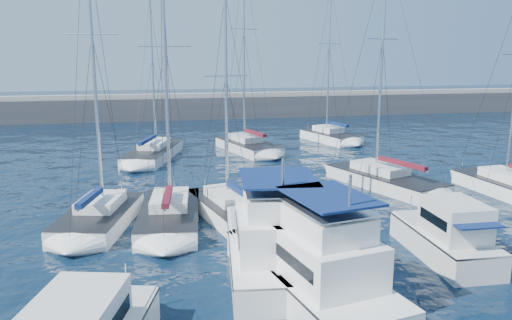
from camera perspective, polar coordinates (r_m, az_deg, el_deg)
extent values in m
plane|color=black|center=(22.92, 7.13, -11.29)|extent=(220.00, 220.00, 0.00)
cube|color=#424244|center=(72.65, -6.17, 5.68)|extent=(160.00, 6.00, 4.00)
cube|color=gray|center=(72.44, -6.21, 7.41)|extent=(160.00, 1.20, 0.50)
cube|color=black|center=(14.81, -19.65, -16.81)|extent=(2.62, 2.70, 0.45)
cube|color=white|center=(22.22, 2.01, -10.85)|extent=(4.94, 9.74, 1.60)
cube|color=#262628|center=(21.94, 2.03, -9.05)|extent=(5.01, 9.75, 0.08)
cube|color=white|center=(20.58, 2.42, -7.98)|extent=(3.76, 4.69, 1.60)
cube|color=black|center=(20.55, 2.42, -7.77)|extent=(3.72, 3.84, 0.45)
cube|color=white|center=(19.99, 2.52, -4.81)|extent=(2.95, 3.33, 0.90)
cube|color=#0D204F|center=(19.73, 2.55, -2.03)|extent=(3.33, 3.79, 0.08)
cube|color=white|center=(19.87, 5.92, -13.82)|extent=(4.97, 9.71, 1.60)
cube|color=#262628|center=(19.55, 5.97, -11.84)|extent=(5.04, 9.72, 0.08)
cube|color=white|center=(18.32, 7.75, -10.70)|extent=(3.54, 4.74, 1.60)
cube|color=black|center=(18.29, 7.76, -10.47)|extent=(3.43, 3.91, 0.45)
cube|color=white|center=(17.71, 8.20, -7.19)|extent=(2.75, 3.37, 0.90)
cube|color=#0D204F|center=(17.41, 8.30, -4.08)|extent=(3.10, 3.85, 0.08)
cube|color=silver|center=(24.57, 20.61, -9.36)|extent=(2.66, 6.16, 1.60)
cube|color=#262628|center=(24.31, 20.74, -7.71)|extent=(2.71, 6.16, 0.08)
cube|color=silver|center=(23.45, 21.80, -6.33)|extent=(2.17, 2.89, 1.60)
cube|color=black|center=(23.42, 21.81, -6.14)|extent=(2.19, 2.33, 0.45)
cube|color=#0D204F|center=(22.47, 23.31, -6.44)|extent=(2.01, 1.93, 0.07)
cube|color=white|center=(28.01, -17.45, -6.70)|extent=(4.54, 7.45, 1.30)
cube|color=#262628|center=(27.82, -17.54, -5.47)|extent=(4.60, 7.46, 0.06)
cube|color=white|center=(28.12, -17.29, -4.59)|extent=(2.61, 3.41, 0.55)
cylinder|color=silver|center=(27.26, -18.09, 10.50)|extent=(0.18, 0.18, 14.26)
cylinder|color=silver|center=(26.64, -18.39, -4.35)|extent=(0.93, 3.40, 0.12)
cube|color=#0D204F|center=(26.51, -18.48, -4.10)|extent=(1.07, 3.12, 0.28)
cube|color=white|center=(27.44, -9.80, -6.70)|extent=(3.74, 7.97, 1.30)
cube|color=#262628|center=(27.25, -9.84, -5.44)|extent=(3.80, 7.98, 0.06)
cube|color=white|center=(27.62, -9.81, -4.51)|extent=(2.27, 3.55, 0.55)
cylinder|color=silver|center=(26.79, -10.30, 9.83)|extent=(0.18, 0.18, 13.27)
cylinder|color=silver|center=(25.89, -10.07, -4.38)|extent=(0.50, 3.85, 0.12)
cube|color=#56111D|center=(25.75, -10.10, -4.12)|extent=(0.69, 3.49, 0.28)
cube|color=white|center=(27.95, -2.66, -6.18)|extent=(4.63, 8.07, 1.30)
cube|color=#262628|center=(27.76, -2.68, -4.94)|extent=(4.69, 8.09, 0.06)
cube|color=white|center=(28.09, -3.06, -4.06)|extent=(2.62, 3.68, 0.55)
cylinder|color=silver|center=(27.33, -3.42, 7.34)|extent=(0.18, 0.18, 10.70)
cylinder|color=silver|center=(26.50, -1.73, -3.80)|extent=(1.02, 3.72, 0.12)
cube|color=#0D204F|center=(26.38, -1.65, -3.54)|extent=(1.16, 3.41, 0.28)
cube|color=silver|center=(35.58, 14.51, -2.54)|extent=(5.88, 9.40, 1.30)
cube|color=#262628|center=(35.43, 14.56, -1.55)|extent=(5.94, 9.42, 0.06)
cube|color=silver|center=(35.74, 13.95, -0.88)|extent=(3.19, 4.33, 0.55)
cylinder|color=silver|center=(35.11, 14.18, 10.95)|extent=(0.18, 0.18, 14.24)
cylinder|color=silver|center=(34.35, 16.21, -0.58)|extent=(1.59, 4.22, 0.12)
cube|color=#56111D|center=(34.26, 16.35, -0.37)|extent=(1.66, 3.88, 0.28)
cube|color=white|center=(36.41, 27.04, -1.63)|extent=(2.27, 3.89, 0.55)
cube|color=white|center=(44.50, -11.66, 0.51)|extent=(5.51, 9.59, 1.30)
cube|color=#262628|center=(44.38, -11.69, 1.30)|extent=(5.56, 9.60, 0.06)
cube|color=white|center=(44.86, -11.50, 1.84)|extent=(3.02, 4.38, 0.55)
cylinder|color=silver|center=(44.52, -11.72, 9.82)|extent=(0.18, 0.18, 12.04)
cylinder|color=silver|center=(42.94, -12.26, 2.10)|extent=(1.43, 4.39, 0.12)
cube|color=#0D204F|center=(42.82, -12.31, 2.27)|extent=(1.52, 4.02, 0.28)
cube|color=silver|center=(46.79, -0.88, 1.32)|extent=(5.29, 8.63, 1.30)
cube|color=#262628|center=(46.68, -0.88, 2.08)|extent=(5.35, 8.65, 0.06)
cube|color=silver|center=(47.07, -1.17, 2.56)|extent=(2.95, 3.97, 0.55)
cylinder|color=silver|center=(46.69, -1.39, 12.75)|extent=(0.18, 0.18, 16.27)
cylinder|color=silver|center=(45.48, -0.18, 2.93)|extent=(1.28, 3.91, 0.12)
cube|color=#56111D|center=(45.37, -0.12, 3.10)|extent=(1.38, 3.58, 0.28)
cube|color=white|center=(52.86, 8.50, 2.44)|extent=(4.89, 7.61, 1.30)
cube|color=#262628|center=(52.76, 8.53, 3.12)|extent=(4.95, 7.63, 0.06)
cube|color=white|center=(53.06, 8.25, 3.53)|extent=(2.75, 3.51, 0.55)
cylinder|color=silver|center=(52.69, 8.32, 11.46)|extent=(0.18, 0.18, 14.24)
cylinder|color=silver|center=(51.80, 9.26, 3.90)|extent=(1.12, 3.41, 0.12)
cube|color=#0D204F|center=(51.70, 9.33, 4.05)|extent=(1.24, 3.14, 0.28)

